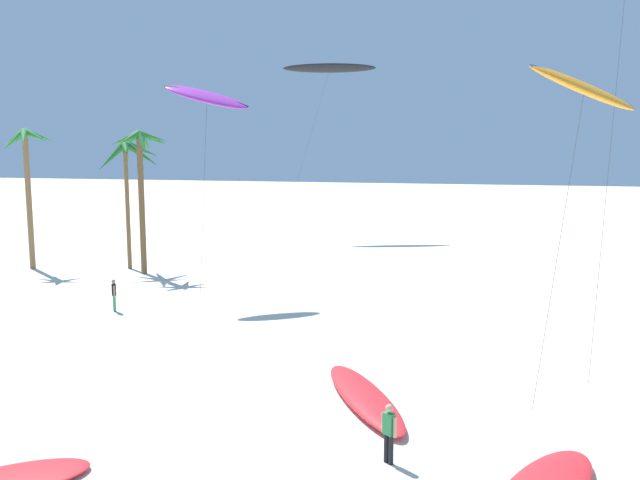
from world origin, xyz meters
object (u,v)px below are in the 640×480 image
object	(u,v)px
palm_tree_0	(26,156)
flying_kite_3	(330,68)
person_near_right	(114,294)
grounded_kite_0	(364,397)
flying_kite_2	(584,89)
flying_kite_0	(207,97)
palm_tree_1	(127,160)
person_mid_field	(389,431)
palm_tree_2	(140,156)

from	to	relation	value
palm_tree_0	flying_kite_3	world-z (taller)	flying_kite_3
palm_tree_0	person_near_right	world-z (taller)	palm_tree_0
palm_tree_0	grounded_kite_0	distance (m)	33.36
flying_kite_2	flying_kite_3	distance (m)	41.48
flying_kite_3	flying_kite_2	bearing A→B (deg)	-63.29
flying_kite_0	grounded_kite_0	xyz separation A→B (m)	(11.84, -13.88, -10.97)
palm_tree_0	palm_tree_1	xyz separation A→B (m)	(6.61, 1.80, -0.29)
palm_tree_1	grounded_kite_0	bearing A→B (deg)	-43.62
person_mid_field	flying_kite_3	bearing A→B (deg)	106.38
grounded_kite_0	person_mid_field	world-z (taller)	person_mid_field
palm_tree_0	palm_tree_1	world-z (taller)	palm_tree_0
palm_tree_0	palm_tree_1	size ratio (longest dim) A/B	1.09
palm_tree_1	palm_tree_2	xyz separation A→B (m)	(1.87, -1.39, 0.29)
flying_kite_2	palm_tree_2	bearing A→B (deg)	151.14
flying_kite_2	person_mid_field	size ratio (longest dim) A/B	6.95
flying_kite_0	flying_kite_2	size ratio (longest dim) A/B	1.07
palm_tree_0	flying_kite_2	world-z (taller)	flying_kite_2
palm_tree_2	person_near_right	world-z (taller)	palm_tree_2
grounded_kite_0	person_near_right	bearing A→B (deg)	149.89
flying_kite_3	person_mid_field	bearing A→B (deg)	-73.62
palm_tree_2	person_near_right	distance (m)	12.43
palm_tree_2	flying_kite_0	world-z (taller)	flying_kite_0
person_mid_field	palm_tree_1	bearing A→B (deg)	133.09
palm_tree_1	grounded_kite_0	xyz separation A→B (m)	(20.57, -19.60, -7.34)
flying_kite_3	person_near_right	bearing A→B (deg)	-95.53
palm_tree_0	flying_kite_0	size ratio (longest dim) A/B	0.80
palm_tree_1	person_near_right	size ratio (longest dim) A/B	5.32
flying_kite_2	grounded_kite_0	size ratio (longest dim) A/B	1.84
palm_tree_2	flying_kite_2	size ratio (longest dim) A/B	0.84
palm_tree_1	flying_kite_3	world-z (taller)	flying_kite_3
grounded_kite_0	flying_kite_3	bearing A→B (deg)	105.99
palm_tree_1	person_mid_field	size ratio (longest dim) A/B	5.45
palm_tree_1	flying_kite_2	distance (m)	31.50
flying_kite_0	person_mid_field	size ratio (longest dim) A/B	7.44
grounded_kite_0	person_near_right	xyz separation A→B (m)	(-14.85, 8.61, 0.72)
flying_kite_0	flying_kite_3	xyz separation A→B (m)	(0.12, 27.02, 4.68)
palm_tree_0	person_mid_field	world-z (taller)	palm_tree_0
person_near_right	flying_kite_3	bearing A→B (deg)	84.47
palm_tree_0	flying_kite_2	bearing A→B (deg)	-21.86
palm_tree_2	flying_kite_2	distance (m)	29.17
palm_tree_2	person_mid_field	distance (m)	30.75
palm_tree_1	flying_kite_3	size ratio (longest dim) A/B	0.54
palm_tree_1	grounded_kite_0	distance (m)	29.34
person_near_right	person_mid_field	size ratio (longest dim) A/B	1.03
palm_tree_1	palm_tree_2	world-z (taller)	palm_tree_2
person_near_right	flying_kite_2	bearing A→B (deg)	-11.59
flying_kite_3	palm_tree_2	bearing A→B (deg)	-107.07
palm_tree_1	flying_kite_0	bearing A→B (deg)	-33.23
flying_kite_0	person_near_right	world-z (taller)	flying_kite_0
palm_tree_0	flying_kite_3	size ratio (longest dim) A/B	0.59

